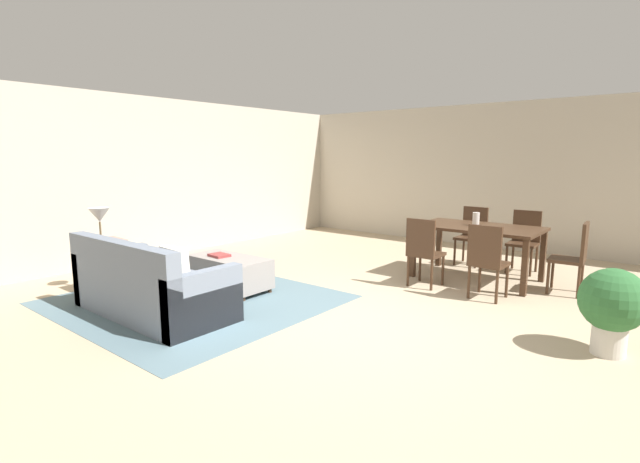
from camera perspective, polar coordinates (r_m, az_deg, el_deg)
The scene contains 17 objects.
ground_plane at distance 5.03m, azimuth 4.03°, elevation -10.78°, with size 10.80×10.80×0.00m, color tan.
wall_back at distance 9.29m, azimuth 22.21°, elevation 6.26°, with size 9.00×0.12×2.70m, color #BCB2A0.
wall_left at distance 8.44m, azimuth -19.77°, elevation 6.17°, with size 0.12×11.00×2.70m, color #BCB2A0.
area_rug at distance 5.87m, azimuth -15.08°, elevation -8.09°, with size 3.00×2.80×0.01m, color slate.
couch at distance 5.44m, azimuth -20.23°, elevation -6.52°, with size 1.94×0.89×0.86m.
ottoman_table at distance 6.17m, azimuth -11.14°, elevation -4.78°, with size 1.14×0.55×0.43m.
side_table at distance 6.55m, azimuth -25.20°, elevation -2.92°, with size 0.40×0.40×0.56m.
table_lamp at distance 6.47m, azimuth -25.51°, elevation 1.65°, with size 0.26×0.26×0.52m.
dining_table at distance 6.84m, azimuth 18.84°, elevation -0.09°, with size 1.65×0.98×0.76m.
dining_chair_near_left at distance 6.26m, azimuth 12.62°, elevation -2.06°, with size 0.40×0.40×0.92m.
dining_chair_near_right at distance 5.91m, azimuth 19.83°, elevation -3.05°, with size 0.41×0.41×0.92m.
dining_chair_far_left at distance 7.82m, azimuth 18.24°, elevation -0.07°, with size 0.41×0.41×0.92m.
dining_chair_far_right at distance 7.58m, azimuth 23.85°, elevation -0.68°, with size 0.41×0.41×0.92m.
dining_chair_head_east at distance 6.59m, azimuth 28.85°, elevation -2.42°, with size 0.43×0.43×0.92m.
vase_centerpiece at distance 6.84m, azimuth 18.64°, elevation 1.46°, with size 0.09×0.09×0.19m, color silver.
book_on_ottoman at distance 6.18m, azimuth -12.29°, elevation -2.87°, with size 0.26×0.20×0.03m, color maroon.
potted_plant at distance 4.78m, azimuth 32.32°, elevation -7.59°, with size 0.55×0.55×0.77m.
Camera 1 is at (2.70, -3.89, 1.72)m, focal length 26.01 mm.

